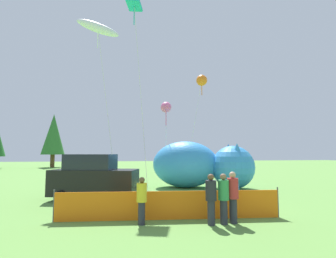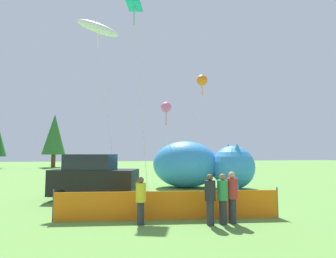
{
  "view_description": "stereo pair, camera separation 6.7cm",
  "coord_description": "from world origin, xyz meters",
  "px_view_note": "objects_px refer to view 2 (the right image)",
  "views": [
    {
      "loc": [
        -2.37,
        -12.66,
        2.41
      ],
      "look_at": [
        0.39,
        3.67,
        3.89
      ],
      "focal_mm": 28.0,
      "sensor_mm": 36.0,
      "label": 1
    },
    {
      "loc": [
        -2.3,
        -12.67,
        2.41
      ],
      "look_at": [
        0.39,
        3.67,
        3.89
      ],
      "focal_mm": 28.0,
      "sensor_mm": 36.0,
      "label": 2
    }
  ],
  "objects_px": {
    "kite_orange_flower": "(202,81)",
    "folding_chair": "(233,193)",
    "parked_car": "(94,178)",
    "spectator_in_black_shirt": "(210,197)",
    "spectator_in_grey_shirt": "(141,198)",
    "inflatable_cat": "(200,166)",
    "kite_teal_diamond": "(135,10)",
    "kite_pink_octopus": "(166,108)",
    "spectator_in_green_shirt": "(232,195)",
    "kite_white_ghost": "(98,29)",
    "spectator_in_white_shirt": "(223,196)"
  },
  "relations": [
    {
      "from": "kite_orange_flower",
      "to": "kite_pink_octopus",
      "type": "bearing_deg",
      "value": -138.98
    },
    {
      "from": "parked_car",
      "to": "kite_white_ghost",
      "type": "xyz_separation_m",
      "value": [
        -0.25,
        2.69,
        9.21
      ]
    },
    {
      "from": "spectator_in_grey_shirt",
      "to": "parked_car",
      "type": "bearing_deg",
      "value": 113.02
    },
    {
      "from": "parked_car",
      "to": "spectator_in_black_shirt",
      "type": "relative_size",
      "value": 2.72
    },
    {
      "from": "kite_white_ghost",
      "to": "kite_pink_octopus",
      "type": "relative_size",
      "value": 1.84
    },
    {
      "from": "spectator_in_grey_shirt",
      "to": "spectator_in_black_shirt",
      "type": "height_order",
      "value": "spectator_in_black_shirt"
    },
    {
      "from": "spectator_in_grey_shirt",
      "to": "kite_teal_diamond",
      "type": "xyz_separation_m",
      "value": [
        -0.07,
        6.99,
        10.58
      ]
    },
    {
      "from": "parked_car",
      "to": "folding_chair",
      "type": "relative_size",
      "value": 4.98
    },
    {
      "from": "kite_pink_octopus",
      "to": "spectator_in_green_shirt",
      "type": "bearing_deg",
      "value": -85.2
    },
    {
      "from": "spectator_in_black_shirt",
      "to": "kite_teal_diamond",
      "type": "distance_m",
      "value": 13.09
    },
    {
      "from": "kite_teal_diamond",
      "to": "spectator_in_black_shirt",
      "type": "bearing_deg",
      "value": -72.32
    },
    {
      "from": "folding_chair",
      "to": "parked_car",
      "type": "bearing_deg",
      "value": 41.3
    },
    {
      "from": "spectator_in_black_shirt",
      "to": "folding_chair",
      "type": "bearing_deg",
      "value": 54.64
    },
    {
      "from": "spectator_in_green_shirt",
      "to": "kite_pink_octopus",
      "type": "relative_size",
      "value": 0.29
    },
    {
      "from": "spectator_in_white_shirt",
      "to": "kite_orange_flower",
      "type": "height_order",
      "value": "kite_orange_flower"
    },
    {
      "from": "parked_car",
      "to": "kite_white_ghost",
      "type": "bearing_deg",
      "value": 110.68
    },
    {
      "from": "spectator_in_black_shirt",
      "to": "spectator_in_grey_shirt",
      "type": "bearing_deg",
      "value": 169.38
    },
    {
      "from": "inflatable_cat",
      "to": "kite_teal_diamond",
      "type": "xyz_separation_m",
      "value": [
        -4.58,
        -1.45,
        9.98
      ]
    },
    {
      "from": "spectator_in_white_shirt",
      "to": "spectator_in_green_shirt",
      "type": "xyz_separation_m",
      "value": [
        0.36,
        0.06,
        0.03
      ]
    },
    {
      "from": "parked_car",
      "to": "kite_pink_octopus",
      "type": "xyz_separation_m",
      "value": [
        4.42,
        4.2,
        4.46
      ]
    },
    {
      "from": "folding_chair",
      "to": "inflatable_cat",
      "type": "distance_m",
      "value": 6.04
    },
    {
      "from": "inflatable_cat",
      "to": "kite_white_ghost",
      "type": "height_order",
      "value": "kite_white_ghost"
    },
    {
      "from": "spectator_in_black_shirt",
      "to": "kite_teal_diamond",
      "type": "xyz_separation_m",
      "value": [
        -2.37,
        7.42,
        10.52
      ]
    },
    {
      "from": "folding_chair",
      "to": "kite_white_ghost",
      "type": "relative_size",
      "value": 0.08
    },
    {
      "from": "parked_car",
      "to": "spectator_in_black_shirt",
      "type": "distance_m",
      "value": 6.97
    },
    {
      "from": "kite_pink_octopus",
      "to": "inflatable_cat",
      "type": "bearing_deg",
      "value": -18.19
    },
    {
      "from": "spectator_in_grey_shirt",
      "to": "kite_pink_octopus",
      "type": "height_order",
      "value": "kite_pink_octopus"
    },
    {
      "from": "parked_car",
      "to": "spectator_in_grey_shirt",
      "type": "distance_m",
      "value": 5.4
    },
    {
      "from": "inflatable_cat",
      "to": "kite_white_ghost",
      "type": "relative_size",
      "value": 0.64
    },
    {
      "from": "spectator_in_grey_shirt",
      "to": "inflatable_cat",
      "type": "bearing_deg",
      "value": 61.89
    },
    {
      "from": "inflatable_cat",
      "to": "spectator_in_white_shirt",
      "type": "xyz_separation_m",
      "value": [
        -1.76,
        -8.84,
        -0.54
      ]
    },
    {
      "from": "kite_white_ghost",
      "to": "spectator_in_white_shirt",
      "type": "bearing_deg",
      "value": -57.61
    },
    {
      "from": "parked_car",
      "to": "kite_orange_flower",
      "type": "bearing_deg",
      "value": 57.74
    },
    {
      "from": "kite_pink_octopus",
      "to": "spectator_in_white_shirt",
      "type": "bearing_deg",
      "value": -87.39
    },
    {
      "from": "kite_teal_diamond",
      "to": "kite_white_ghost",
      "type": "xyz_separation_m",
      "value": [
        -2.29,
        0.66,
        -1.12
      ]
    },
    {
      "from": "kite_pink_octopus",
      "to": "parked_car",
      "type": "bearing_deg",
      "value": -136.46
    },
    {
      "from": "spectator_in_green_shirt",
      "to": "spectator_in_black_shirt",
      "type": "xyz_separation_m",
      "value": [
        -0.82,
        -0.09,
        -0.03
      ]
    },
    {
      "from": "inflatable_cat",
      "to": "kite_pink_octopus",
      "type": "bearing_deg",
      "value": -176.97
    },
    {
      "from": "inflatable_cat",
      "to": "kite_white_ghost",
      "type": "bearing_deg",
      "value": -152.24
    },
    {
      "from": "spectator_in_green_shirt",
      "to": "spectator_in_black_shirt",
      "type": "relative_size",
      "value": 1.04
    },
    {
      "from": "kite_orange_flower",
      "to": "spectator_in_black_shirt",
      "type": "bearing_deg",
      "value": -105.95
    },
    {
      "from": "folding_chair",
      "to": "kite_white_ghost",
      "type": "distance_m",
      "value": 12.94
    },
    {
      "from": "kite_orange_flower",
      "to": "folding_chair",
      "type": "bearing_deg",
      "value": -99.15
    },
    {
      "from": "parked_car",
      "to": "folding_chair",
      "type": "height_order",
      "value": "parked_car"
    },
    {
      "from": "kite_pink_octopus",
      "to": "kite_teal_diamond",
      "type": "bearing_deg",
      "value": -137.61
    },
    {
      "from": "spectator_in_green_shirt",
      "to": "kite_pink_octopus",
      "type": "bearing_deg",
      "value": 94.8
    },
    {
      "from": "inflatable_cat",
      "to": "spectator_in_black_shirt",
      "type": "distance_m",
      "value": 9.16
    },
    {
      "from": "inflatable_cat",
      "to": "kite_teal_diamond",
      "type": "bearing_deg",
      "value": -141.22
    },
    {
      "from": "spectator_in_black_shirt",
      "to": "kite_pink_octopus",
      "type": "height_order",
      "value": "kite_pink_octopus"
    },
    {
      "from": "spectator_in_black_shirt",
      "to": "spectator_in_white_shirt",
      "type": "bearing_deg",
      "value": 3.98
    }
  ]
}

